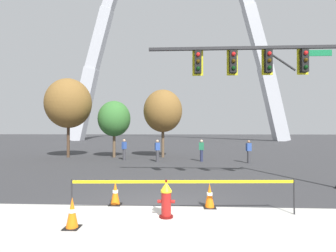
# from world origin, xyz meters

# --- Properties ---
(ground_plane) EXTENTS (240.00, 240.00, 0.00)m
(ground_plane) POSITION_xyz_m (0.00, 0.00, 0.00)
(ground_plane) COLOR #333335
(fire_hydrant) EXTENTS (0.46, 0.48, 0.99)m
(fire_hydrant) POSITION_xyz_m (0.33, -0.71, 0.47)
(fire_hydrant) COLOR #5E0F0D
(fire_hydrant) RESTS_ON ground
(caution_tape_barrier) EXTENTS (6.08, 0.38, 0.98)m
(caution_tape_barrier) POSITION_xyz_m (0.79, -0.50, 0.69)
(caution_tape_barrier) COLOR #232326
(caution_tape_barrier) RESTS_ON ground
(traffic_cone_by_hydrant) EXTENTS (0.36, 0.36, 0.73)m
(traffic_cone_by_hydrant) POSITION_xyz_m (1.57, 0.16, 0.36)
(traffic_cone_by_hydrant) COLOR black
(traffic_cone_by_hydrant) RESTS_ON ground
(traffic_cone_mid_sidewalk) EXTENTS (0.36, 0.36, 0.73)m
(traffic_cone_mid_sidewalk) POSITION_xyz_m (-1.29, 0.30, 0.36)
(traffic_cone_mid_sidewalk) COLOR black
(traffic_cone_mid_sidewalk) RESTS_ON ground
(traffic_cone_curb_edge) EXTENTS (0.36, 0.36, 0.73)m
(traffic_cone_curb_edge) POSITION_xyz_m (-1.83, -1.55, 0.36)
(traffic_cone_curb_edge) COLOR black
(traffic_cone_curb_edge) RESTS_ON ground
(traffic_signal_gantry) EXTENTS (7.82, 0.44, 6.00)m
(traffic_signal_gantry) POSITION_xyz_m (4.64, 2.81, 4.40)
(traffic_signal_gantry) COLOR #232326
(traffic_signal_gantry) RESTS_ON ground
(monument_arch) EXTENTS (46.06, 2.62, 54.78)m
(monument_arch) POSITION_xyz_m (0.00, 45.50, 23.63)
(monument_arch) COLOR #B2B5BC
(monument_arch) RESTS_ON ground
(tree_far_left) EXTENTS (3.79, 3.79, 6.63)m
(tree_far_left) POSITION_xyz_m (-8.69, 13.23, 4.54)
(tree_far_left) COLOR #473323
(tree_far_left) RESTS_ON ground
(tree_left_mid) EXTENTS (2.71, 2.71, 4.75)m
(tree_left_mid) POSITION_xyz_m (-4.85, 13.42, 3.24)
(tree_left_mid) COLOR brown
(tree_left_mid) RESTS_ON ground
(tree_center_left) EXTENTS (3.26, 3.26, 5.70)m
(tree_center_left) POSITION_xyz_m (-0.76, 13.67, 3.90)
(tree_center_left) COLOR brown
(tree_center_left) RESTS_ON ground
(pedestrian_walking_left) EXTENTS (0.35, 0.39, 1.59)m
(pedestrian_walking_left) POSITION_xyz_m (-3.60, 11.71, 0.82)
(pedestrian_walking_left) COLOR #38383D
(pedestrian_walking_left) RESTS_ON ground
(pedestrian_standing_center) EXTENTS (0.38, 0.27, 1.59)m
(pedestrian_standing_center) POSITION_xyz_m (2.26, 11.08, 0.82)
(pedestrian_standing_center) COLOR #232847
(pedestrian_standing_center) RESTS_ON ground
(pedestrian_walking_right) EXTENTS (0.39, 0.33, 1.59)m
(pedestrian_walking_right) POSITION_xyz_m (-0.94, 10.66, 0.82)
(pedestrian_walking_right) COLOR #38383D
(pedestrian_walking_right) RESTS_ON ground
(pedestrian_near_trees) EXTENTS (0.39, 0.30, 1.59)m
(pedestrian_near_trees) POSITION_xyz_m (5.46, 10.34, 0.82)
(pedestrian_near_trees) COLOR #38383D
(pedestrian_near_trees) RESTS_ON ground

